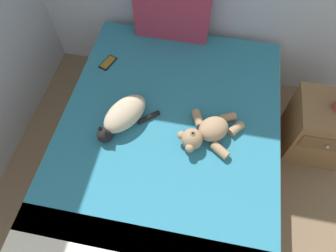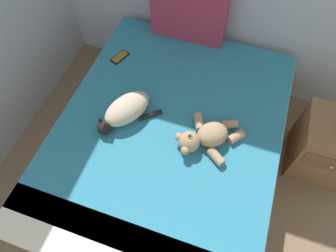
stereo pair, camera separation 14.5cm
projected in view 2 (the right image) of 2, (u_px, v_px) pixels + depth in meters
name	position (u px, v px, depth m)	size (l,w,h in m)	color
bed	(169.00, 148.00, 2.24)	(1.51, 1.93, 0.57)	olive
patterned_cushion	(189.00, 14.00, 2.27)	(0.58, 0.13, 0.43)	#A5334C
cat	(125.00, 111.00, 1.98)	(0.38, 0.41, 0.15)	#C6B293
teddy_bear	(206.00, 137.00, 1.88)	(0.42, 0.37, 0.15)	tan
cell_phone	(120.00, 57.00, 2.32)	(0.12, 0.16, 0.01)	black
nightstand	(326.00, 147.00, 2.26)	(0.44, 0.46, 0.52)	olive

